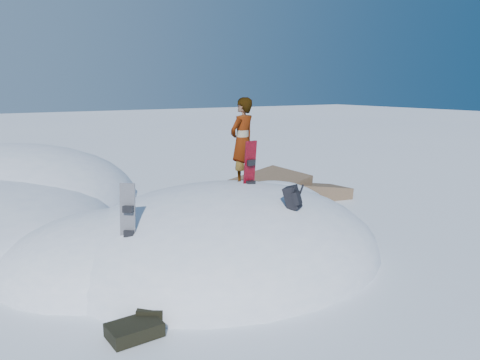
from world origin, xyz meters
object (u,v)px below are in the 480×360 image
snowboard_red (250,175)px  backpack (293,198)px  snowboard_dark (128,224)px  person (242,142)px

snowboard_red → backpack: bearing=-96.6°
snowboard_red → snowboard_dark: snowboard_red is taller
backpack → person: bearing=51.9°
snowboard_red → snowboard_dark: 3.13m
person → backpack: bearing=66.6°
backpack → snowboard_dark: bearing=132.0°
snowboard_red → backpack: size_ratio=3.00×
snowboard_dark → backpack: size_ratio=2.75×
snowboard_red → snowboard_dark: bearing=-170.8°
snowboard_red → backpack: snowboard_red is taller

